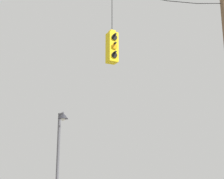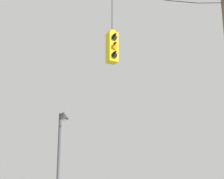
# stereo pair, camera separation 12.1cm
# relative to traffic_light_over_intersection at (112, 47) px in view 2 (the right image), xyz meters

# --- Properties ---
(traffic_light_over_intersection) EXTENTS (0.34, 0.46, 2.84)m
(traffic_light_over_intersection) POSITION_rel_traffic_light_over_intersection_xyz_m (0.00, 0.00, 0.00)
(traffic_light_over_intersection) COLOR yellow
(street_lamp) EXTENTS (0.40, 0.70, 4.11)m
(street_lamp) POSITION_rel_traffic_light_over_intersection_xyz_m (-0.77, 3.00, -3.07)
(street_lamp) COLOR #515156
(street_lamp) RESTS_ON ground_plane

